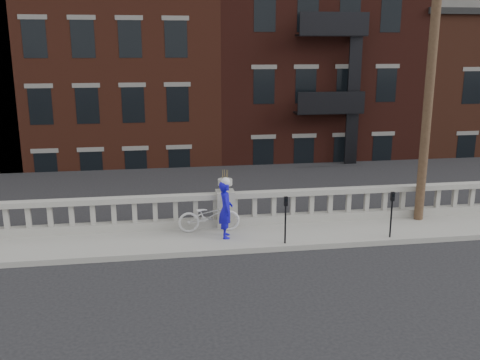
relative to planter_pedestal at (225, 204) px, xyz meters
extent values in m
plane|color=black|center=(0.00, -3.95, -0.83)|extent=(120.00, 120.00, 0.00)
cube|color=gray|center=(0.00, -0.95, -0.76)|extent=(32.00, 2.20, 0.15)
cube|color=gray|center=(0.00, 0.00, -0.56)|extent=(28.00, 0.34, 0.25)
cube|color=gray|center=(0.00, 0.00, 0.27)|extent=(28.00, 0.34, 0.16)
cube|color=gray|center=(0.00, 0.00, -0.13)|extent=(0.55, 0.55, 1.10)
cylinder|color=gray|center=(0.00, 0.00, 0.52)|extent=(0.24, 0.24, 0.20)
cylinder|color=gray|center=(0.00, 0.00, 0.70)|extent=(0.44, 0.44, 0.18)
cube|color=#605E59|center=(0.00, 0.35, -3.26)|extent=(36.00, 0.50, 5.15)
cube|color=black|center=(0.00, 22.00, -6.08)|extent=(80.00, 44.00, 0.50)
cube|color=#595651|center=(-2.00, 4.50, -3.83)|extent=(16.00, 7.00, 4.00)
cube|color=#595651|center=(22.00, 29.00, 3.17)|extent=(14.00, 14.00, 18.00)
cube|color=#4F2216|center=(-4.00, 16.00, 1.17)|extent=(10.00, 14.00, 14.00)
cube|color=#3B1510|center=(6.00, 16.00, 1.92)|extent=(10.00, 14.00, 15.50)
cube|color=#4E2417|center=(16.00, 16.00, 0.17)|extent=(10.00, 14.00, 12.00)
cube|color=black|center=(16.00, 16.00, 6.32)|extent=(10.30, 14.30, 0.30)
cylinder|color=#422D1E|center=(6.20, -0.35, 4.32)|extent=(0.28, 0.28, 10.00)
cylinder|color=black|center=(1.46, -1.80, -0.13)|extent=(0.05, 0.05, 1.10)
cube|color=black|center=(1.46, -1.80, 0.55)|extent=(0.10, 0.08, 0.26)
cube|color=black|center=(1.46, -1.85, 0.59)|extent=(0.06, 0.01, 0.08)
cylinder|color=black|center=(4.58, -1.80, -0.13)|extent=(0.05, 0.05, 1.10)
cube|color=black|center=(4.58, -1.80, 0.55)|extent=(0.10, 0.08, 0.26)
cube|color=black|center=(4.58, -1.85, 0.59)|extent=(0.06, 0.01, 0.08)
imported|color=silver|center=(-0.55, -0.47, -0.20)|extent=(1.84, 0.65, 0.96)
imported|color=#130CBD|center=(-0.12, -1.04, 0.16)|extent=(0.43, 0.63, 1.67)
camera|label=1|loc=(-1.99, -15.58, 4.73)|focal=40.00mm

